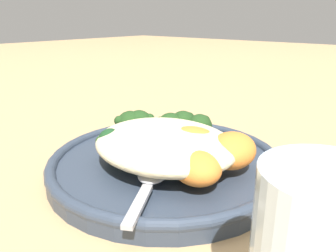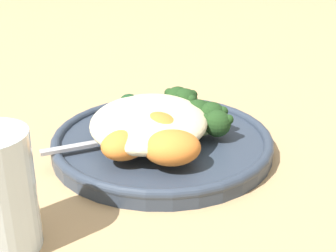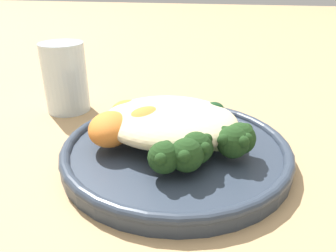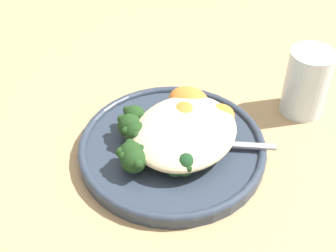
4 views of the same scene
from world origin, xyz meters
The scene contains 16 objects.
ground_plane centered at (0.00, 0.00, 0.00)m, with size 4.00×4.00×0.00m, color tan.
plate centered at (0.00, 0.00, 0.01)m, with size 0.26×0.26×0.02m.
quinoa_mound centered at (-0.01, 0.01, 0.04)m, with size 0.16×0.13×0.04m, color beige.
broccoli_stalk_0 centered at (0.00, -0.05, 0.04)m, with size 0.05×0.09×0.03m.
broccoli_stalk_1 centered at (0.01, -0.04, 0.04)m, with size 0.08×0.10×0.03m.
broccoli_stalk_2 centered at (0.02, -0.03, 0.04)m, with size 0.08×0.07×0.03m.
broccoli_stalk_3 centered at (0.01, -0.02, 0.03)m, with size 0.10×0.08×0.03m.
broccoli_stalk_4 centered at (0.04, -0.02, 0.04)m, with size 0.12×0.05×0.03m.
broccoli_stalk_5 centered at (0.05, -0.01, 0.04)m, with size 0.12×0.04×0.03m.
broccoli_stalk_6 centered at (0.03, 0.01, 0.04)m, with size 0.10×0.04×0.03m.
broccoli_stalk_7 centered at (0.03, 0.04, 0.03)m, with size 0.09×0.07×0.03m.
sweet_potato_chunk_0 centered at (-0.07, -0.02, 0.04)m, with size 0.06×0.05×0.03m, color orange.
sweet_potato_chunk_1 centered at (-0.06, 0.03, 0.04)m, with size 0.06×0.04×0.03m, color orange.
sweet_potato_chunk_2 centered at (-0.03, 0.00, 0.04)m, with size 0.06×0.05×0.04m, color orange.
kale_tuft centered at (0.03, 0.03, 0.04)m, with size 0.05×0.05×0.03m.
spoon centered at (-0.03, 0.06, 0.03)m, with size 0.07×0.10×0.01m.
Camera 2 is at (-0.49, -0.06, 0.25)m, focal length 50.00 mm.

